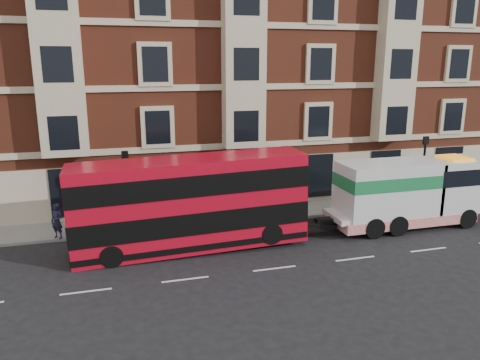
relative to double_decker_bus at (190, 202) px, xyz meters
The scene contains 8 objects.
ground 5.14m from the double_decker_bus, 45.81° to the right, with size 120.00×120.00×0.00m, color black.
sidewalk 5.78m from the double_decker_bus, 53.21° to the left, with size 90.00×3.00×0.15m, color slate.
victorian_terrace 14.49m from the double_decker_bus, 72.64° to the left, with size 45.00×12.00×20.40m.
lamp_post_west 4.09m from the double_decker_bus, 133.91° to the left, with size 0.35×0.15×4.35m.
lamp_post_east 15.45m from the double_decker_bus, 10.97° to the left, with size 0.35×0.15×4.35m.
double_decker_bus is the anchor object (origin of this frame).
tow_truck 12.07m from the double_decker_bus, ahead, with size 8.95×2.65×3.73m.
pedestrian 7.14m from the double_decker_bus, 155.66° to the left, with size 0.67×0.44×1.83m, color #1C1A34.
Camera 1 is at (-6.65, -18.07, 8.93)m, focal length 35.00 mm.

